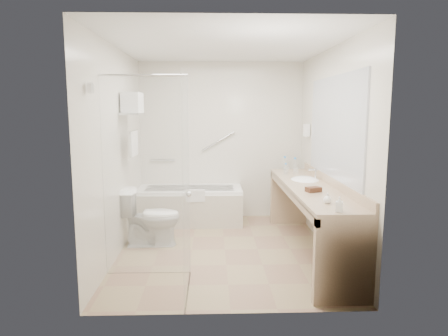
{
  "coord_description": "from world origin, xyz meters",
  "views": [
    {
      "loc": [
        -0.16,
        -4.84,
        1.76
      ],
      "look_at": [
        0.0,
        0.3,
        1.0
      ],
      "focal_mm": 32.0,
      "sensor_mm": 36.0,
      "label": 1
    }
  ],
  "objects_px": {
    "toilet": "(151,217)",
    "water_bottle_left": "(295,165)",
    "vanity_counter": "(309,202)",
    "amenity_basket": "(313,189)",
    "bathtub": "(190,205)"
  },
  "relations": [
    {
      "from": "amenity_basket",
      "to": "water_bottle_left",
      "type": "distance_m",
      "value": 1.42
    },
    {
      "from": "bathtub",
      "to": "toilet",
      "type": "relative_size",
      "value": 2.13
    },
    {
      "from": "vanity_counter",
      "to": "amenity_basket",
      "type": "distance_m",
      "value": 0.45
    },
    {
      "from": "toilet",
      "to": "amenity_basket",
      "type": "xyz_separation_m",
      "value": [
        1.92,
        -0.74,
        0.51
      ]
    },
    {
      "from": "toilet",
      "to": "water_bottle_left",
      "type": "distance_m",
      "value": 2.19
    },
    {
      "from": "bathtub",
      "to": "vanity_counter",
      "type": "height_order",
      "value": "vanity_counter"
    },
    {
      "from": "toilet",
      "to": "water_bottle_left",
      "type": "relative_size",
      "value": 3.49
    },
    {
      "from": "toilet",
      "to": "water_bottle_left",
      "type": "xyz_separation_m",
      "value": [
        2.01,
        0.67,
        0.58
      ]
    },
    {
      "from": "vanity_counter",
      "to": "toilet",
      "type": "bearing_deg",
      "value": 169.52
    },
    {
      "from": "bathtub",
      "to": "water_bottle_left",
      "type": "height_order",
      "value": "water_bottle_left"
    },
    {
      "from": "bathtub",
      "to": "amenity_basket",
      "type": "relative_size",
      "value": 9.97
    },
    {
      "from": "bathtub",
      "to": "amenity_basket",
      "type": "xyz_separation_m",
      "value": [
        1.47,
        -1.77,
        0.6
      ]
    },
    {
      "from": "amenity_basket",
      "to": "water_bottle_left",
      "type": "bearing_deg",
      "value": 86.51
    },
    {
      "from": "vanity_counter",
      "to": "water_bottle_left",
      "type": "height_order",
      "value": "water_bottle_left"
    },
    {
      "from": "vanity_counter",
      "to": "amenity_basket",
      "type": "relative_size",
      "value": 16.82
    }
  ]
}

